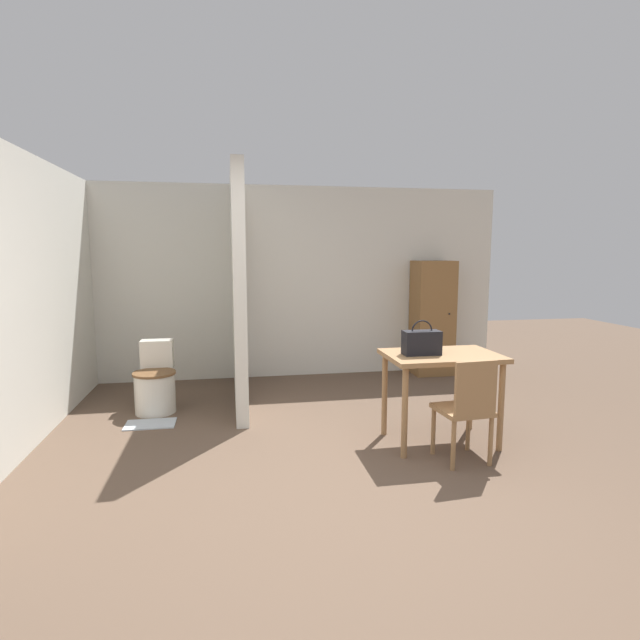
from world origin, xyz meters
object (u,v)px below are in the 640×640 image
wooden_chair (467,407)px  handbag (422,342)px  dining_table (441,366)px  wooden_cabinet (432,318)px  toilet (156,384)px

wooden_chair → handbag: 0.65m
dining_table → wooden_cabinet: wooden_cabinet is taller
dining_table → handbag: size_ratio=3.06×
wooden_cabinet → wooden_chair: bearing=-107.6°
dining_table → wooden_chair: (0.02, -0.45, -0.22)m
handbag → toilet: bearing=150.1°
wooden_chair → handbag: size_ratio=2.70×
handbag → wooden_cabinet: size_ratio=0.20×
dining_table → toilet: size_ratio=1.34×
toilet → wooden_cabinet: size_ratio=0.47×
dining_table → wooden_chair: 0.50m
dining_table → toilet: dining_table is taller
dining_table → handbag: bearing=-176.6°
wooden_chair → wooden_cabinet: size_ratio=0.55×
dining_table → toilet: (-2.56, 1.35, -0.39)m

